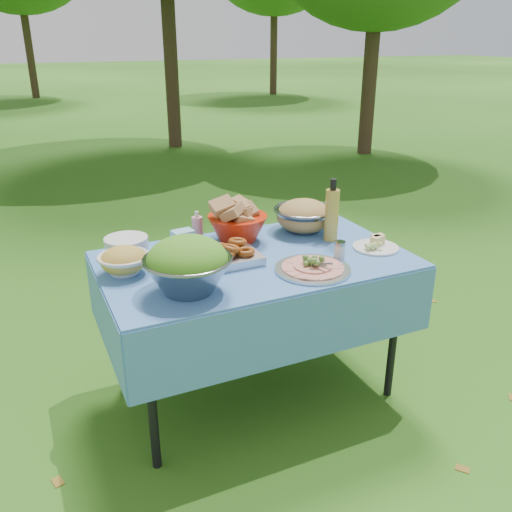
{
  "coord_description": "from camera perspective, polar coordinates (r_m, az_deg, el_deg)",
  "views": [
    {
      "loc": [
        -0.99,
        -2.19,
        1.75
      ],
      "look_at": [
        0.0,
        0.0,
        0.77
      ],
      "focal_mm": 38.0,
      "sensor_mm": 36.0,
      "label": 1
    }
  ],
  "objects": [
    {
      "name": "charcuterie_platter",
      "position": [
        2.46,
        6.01,
        -0.68
      ],
      "size": [
        0.43,
        0.43,
        0.08
      ],
      "primitive_type": "cylinder",
      "rotation": [
        0.0,
        0.0,
        -0.28
      ],
      "color": "silver",
      "rests_on": "picnic_table"
    },
    {
      "name": "plate_stack",
      "position": [
        2.69,
        -13.47,
        0.98
      ],
      "size": [
        0.28,
        0.28,
        0.09
      ],
      "primitive_type": "cylinder",
      "rotation": [
        0.0,
        0.0,
        -0.43
      ],
      "color": "silver",
      "rests_on": "picnic_table"
    },
    {
      "name": "pasta_bowl_white",
      "position": [
        2.48,
        -13.75,
        -0.44
      ],
      "size": [
        0.23,
        0.23,
        0.13
      ],
      "primitive_type": null,
      "rotation": [
        0.0,
        0.0,
        0.04
      ],
      "color": "silver",
      "rests_on": "picnic_table"
    },
    {
      "name": "pasta_bowl_steel",
      "position": [
        2.96,
        5.06,
        4.31
      ],
      "size": [
        0.35,
        0.35,
        0.17
      ],
      "primitive_type": null,
      "rotation": [
        0.0,
        0.0,
        -0.06
      ],
      "color": "gray",
      "rests_on": "picnic_table"
    },
    {
      "name": "fried_tray",
      "position": [
        2.54,
        -3.51,
        0.14
      ],
      "size": [
        0.34,
        0.24,
        0.08
      ],
      "primitive_type": "cube",
      "rotation": [
        0.0,
        0.0,
        0.0
      ],
      "color": "silver",
      "rests_on": "picnic_table"
    },
    {
      "name": "picnic_table",
      "position": [
        2.77,
        -0.08,
        -7.53
      ],
      "size": [
        1.46,
        0.86,
        0.76
      ],
      "primitive_type": "cube",
      "color": "#84CDFF",
      "rests_on": "ground"
    },
    {
      "name": "oil_bottle",
      "position": [
        2.81,
        8.0,
        4.81
      ],
      "size": [
        0.08,
        0.08,
        0.33
      ],
      "primitive_type": "cylinder",
      "rotation": [
        0.0,
        0.0,
        -0.06
      ],
      "color": "gold",
      "rests_on": "picnic_table"
    },
    {
      "name": "wipes_box",
      "position": [
        2.73,
        -7.69,
        1.74
      ],
      "size": [
        0.11,
        0.09,
        0.09
      ],
      "primitive_type": "cube",
      "rotation": [
        0.0,
        0.0,
        0.15
      ],
      "color": "#8BCEEB",
      "rests_on": "picnic_table"
    },
    {
      "name": "salad_bowl",
      "position": [
        2.24,
        -7.21,
        -0.93
      ],
      "size": [
        0.42,
        0.42,
        0.24
      ],
      "primitive_type": null,
      "rotation": [
        0.0,
        0.0,
        0.17
      ],
      "color": "gray",
      "rests_on": "picnic_table"
    },
    {
      "name": "bread_bowl",
      "position": [
        2.8,
        -1.96,
        3.67
      ],
      "size": [
        0.38,
        0.38,
        0.21
      ],
      "primitive_type": null,
      "rotation": [
        0.0,
        0.0,
        0.28
      ],
      "color": "red",
      "rests_on": "picnic_table"
    },
    {
      "name": "cheese_plate",
      "position": [
        2.78,
        12.52,
        1.4
      ],
      "size": [
        0.25,
        0.25,
        0.06
      ],
      "primitive_type": "cylinder",
      "rotation": [
        0.0,
        0.0,
        -0.08
      ],
      "color": "silver",
      "rests_on": "picnic_table"
    },
    {
      "name": "shaker",
      "position": [
        2.61,
        8.79,
        0.62
      ],
      "size": [
        0.06,
        0.06,
        0.09
      ],
      "primitive_type": "cylinder",
      "rotation": [
        0.0,
        0.0,
        0.19
      ],
      "color": "silver",
      "rests_on": "picnic_table"
    },
    {
      "name": "ground",
      "position": [
        2.98,
        -0.07,
        -13.9
      ],
      "size": [
        80.0,
        80.0,
        0.0
      ],
      "primitive_type": "plane",
      "color": "#163A0A",
      "rests_on": "ground"
    },
    {
      "name": "sanitizer_bottle",
      "position": [
        2.81,
        -6.19,
        3.13
      ],
      "size": [
        0.07,
        0.07,
        0.16
      ],
      "primitive_type": "cylinder",
      "rotation": [
        0.0,
        0.0,
        0.33
      ],
      "color": "pink",
      "rests_on": "picnic_table"
    }
  ]
}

